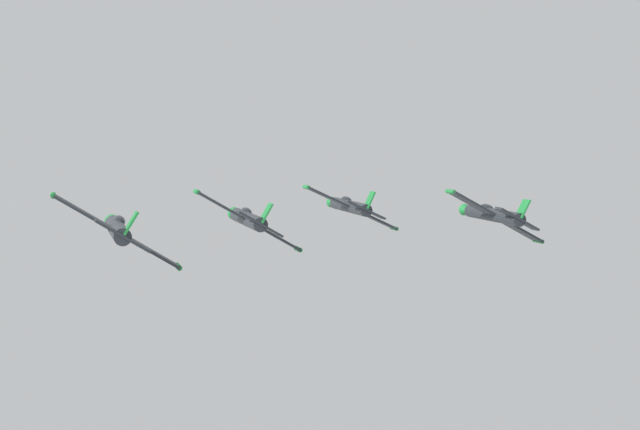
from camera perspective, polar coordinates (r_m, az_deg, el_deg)
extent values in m
cylinder|color=#23282D|center=(83.44, 1.88, 0.52)|extent=(1.46, 9.00, 1.46)
cone|color=#1E8438|center=(88.28, 0.84, 0.78)|extent=(1.39, 1.20, 1.39)
cube|color=#23282D|center=(83.05, 1.93, 0.44)|extent=(8.41, 1.90, 4.07)
cylinder|color=#1E8438|center=(81.70, -0.84, 1.74)|extent=(0.48, 1.40, 0.48)
cylinder|color=#1E8438|center=(84.63, 4.61, -0.81)|extent=(0.48, 1.40, 0.48)
cube|color=#23282D|center=(79.66, 2.79, 0.34)|extent=(3.52, 1.20, 1.78)
cube|color=#1E8438|center=(79.63, 3.08, 0.93)|extent=(0.81, 1.10, 1.51)
ellipsoid|color=black|center=(85.17, 1.63, 0.92)|extent=(1.02, 2.20, 0.97)
cylinder|color=#23282D|center=(71.61, -4.48, -0.27)|extent=(1.51, 9.00, 1.51)
cone|color=#1E8438|center=(76.59, -5.27, 0.07)|extent=(1.43, 1.20, 1.43)
cube|color=#23282D|center=(71.22, -4.45, -0.37)|extent=(8.03, 1.90, 4.81)
cylinder|color=#1E8438|center=(70.32, -7.63, 1.43)|extent=(0.49, 1.40, 0.49)
cylinder|color=#1E8438|center=(72.39, -1.37, -2.12)|extent=(0.49, 1.40, 0.49)
cube|color=#23282D|center=(67.72, -3.76, -0.54)|extent=(3.37, 1.20, 2.08)
cube|color=#1E8438|center=(67.65, -3.36, 0.13)|extent=(0.93, 1.10, 1.45)
ellipsoid|color=black|center=(73.38, -4.58, 0.19)|extent=(1.04, 2.20, 1.01)
cylinder|color=#23282D|center=(78.26, 10.69, -0.01)|extent=(1.49, 9.00, 1.49)
cone|color=#1E8438|center=(82.81, 9.09, 0.29)|extent=(1.41, 1.20, 1.41)
cube|color=#23282D|center=(77.89, 10.80, -0.10)|extent=(8.21, 1.90, 4.48)
cylinder|color=#1E8438|center=(75.96, 8.10, 1.45)|extent=(0.49, 1.40, 0.49)
cylinder|color=#1E8438|center=(80.04, 13.36, -1.56)|extent=(0.49, 1.40, 0.49)
cube|color=#23282D|center=(74.74, 12.11, -0.23)|extent=(3.44, 1.20, 1.94)
cube|color=#1E8438|center=(74.79, 12.44, 0.38)|extent=(0.87, 1.10, 1.48)
ellipsoid|color=black|center=(79.93, 10.26, 0.42)|extent=(1.04, 2.20, 0.99)
cylinder|color=#23282D|center=(61.21, -12.43, -0.90)|extent=(1.52, 9.00, 1.52)
cone|color=#1E8438|center=(66.28, -12.74, -0.46)|extent=(1.44, 1.20, 1.44)
cube|color=#23282D|center=(60.82, -12.45, -1.02)|extent=(7.90, 1.90, 5.03)
cylinder|color=#1E8438|center=(60.48, -16.18, 1.18)|extent=(0.50, 1.40, 0.50)
cylinder|color=#1E8438|center=(61.51, -8.77, -3.18)|extent=(0.50, 1.40, 0.50)
cube|color=#23282D|center=(57.24, -12.12, -1.26)|extent=(3.32, 1.20, 2.17)
cube|color=#1E8438|center=(57.10, -11.64, -0.49)|extent=(0.97, 1.10, 1.43)
ellipsoid|color=black|center=(62.98, -12.31, -0.35)|extent=(1.05, 2.20, 1.02)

